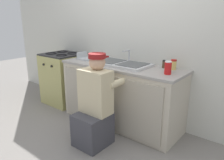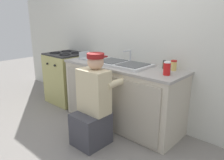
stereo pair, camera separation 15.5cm
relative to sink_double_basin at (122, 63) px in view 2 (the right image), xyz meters
The scene contains 12 objects.
ground_plane 0.93m from the sink_double_basin, 90.00° to the right, with size 12.00×12.00×0.00m, color gray.
back_wall 0.51m from the sink_double_basin, 90.00° to the left, with size 6.00×0.10×2.50m, color silver.
counter_cabinet 0.47m from the sink_double_basin, 90.00° to the right, with size 1.74×0.62×0.83m.
countertop 0.04m from the sink_double_basin, 90.00° to the right, with size 1.78×0.62×0.03m, color #9E9993.
sink_double_basin is the anchor object (origin of this frame).
stove_range 1.34m from the sink_double_basin, behind, with size 0.63×0.62×0.90m.
plumber_person 0.77m from the sink_double_basin, 82.15° to the right, with size 0.42×0.61×1.10m.
dish_rack_tray 0.63m from the sink_double_basin, behind, with size 0.28×0.22×0.11m.
spice_bottle_pepper 0.57m from the sink_double_basin, 18.78° to the left, with size 0.04×0.04×0.10m.
water_glass 0.69m from the sink_double_basin, ahead, with size 0.06×0.06×0.10m.
condiment_jar 0.70m from the sink_double_basin, 14.60° to the left, with size 0.07×0.07×0.13m.
soda_cup_red 0.72m from the sink_double_basin, ahead, with size 0.08×0.08×0.15m.
Camera 2 is at (1.86, -1.96, 1.51)m, focal length 35.00 mm.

